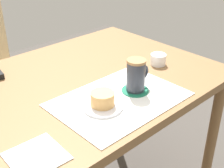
{
  "coord_description": "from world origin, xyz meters",
  "views": [
    {
      "loc": [
        -0.63,
        -0.92,
        1.35
      ],
      "look_at": [
        0.06,
        -0.18,
        0.8
      ],
      "focal_mm": 50.0,
      "sensor_mm": 36.0,
      "label": 1
    }
  ],
  "objects_px": {
    "coffee_mug": "(136,75)",
    "sugar_bowl": "(158,59)",
    "dining_table": "(71,101)",
    "pastry_plate": "(103,106)",
    "pastry": "(103,99)"
  },
  "relations": [
    {
      "from": "pastry",
      "to": "coffee_mug",
      "type": "height_order",
      "value": "coffee_mug"
    },
    {
      "from": "pastry",
      "to": "dining_table",
      "type": "bearing_deg",
      "value": 83.89
    },
    {
      "from": "coffee_mug",
      "to": "sugar_bowl",
      "type": "xyz_separation_m",
      "value": [
        0.26,
        0.1,
        -0.05
      ]
    },
    {
      "from": "pastry_plate",
      "to": "coffee_mug",
      "type": "relative_size",
      "value": 1.13
    },
    {
      "from": "dining_table",
      "to": "coffee_mug",
      "type": "distance_m",
      "value": 0.31
    },
    {
      "from": "coffee_mug",
      "to": "sugar_bowl",
      "type": "bearing_deg",
      "value": 21.31
    },
    {
      "from": "sugar_bowl",
      "to": "coffee_mug",
      "type": "bearing_deg",
      "value": -158.69
    },
    {
      "from": "pastry_plate",
      "to": "sugar_bowl",
      "type": "relative_size",
      "value": 2.02
    },
    {
      "from": "pastry_plate",
      "to": "sugar_bowl",
      "type": "height_order",
      "value": "sugar_bowl"
    },
    {
      "from": "pastry",
      "to": "sugar_bowl",
      "type": "xyz_separation_m",
      "value": [
        0.43,
        0.1,
        -0.02
      ]
    },
    {
      "from": "sugar_bowl",
      "to": "pastry_plate",
      "type": "bearing_deg",
      "value": -166.57
    },
    {
      "from": "coffee_mug",
      "to": "pastry_plate",
      "type": "bearing_deg",
      "value": -179.25
    },
    {
      "from": "pastry",
      "to": "sugar_bowl",
      "type": "distance_m",
      "value": 0.44
    },
    {
      "from": "coffee_mug",
      "to": "sugar_bowl",
      "type": "distance_m",
      "value": 0.28
    },
    {
      "from": "sugar_bowl",
      "to": "dining_table",
      "type": "bearing_deg",
      "value": 163.06
    }
  ]
}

